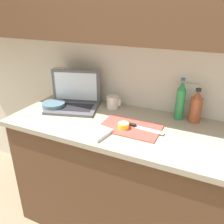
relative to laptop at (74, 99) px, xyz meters
name	(u,v)px	position (x,y,z in m)	size (l,w,h in m)	color
wall_back	(178,20)	(0.71, 0.15, 0.58)	(5.20, 0.38, 2.60)	silver
counter_unit	(156,187)	(0.73, -0.11, -0.51)	(2.08, 0.65, 0.91)	brown
laptop	(74,99)	(0.00, 0.00, 0.00)	(0.44, 0.36, 0.28)	#515156
cutting_board	(130,128)	(0.53, -0.15, -0.06)	(0.39, 0.24, 0.01)	#D1473D
knife	(134,125)	(0.55, -0.13, -0.05)	(0.30, 0.05, 0.02)	silver
lemon_half_cut	(123,125)	(0.49, -0.18, -0.04)	(0.07, 0.07, 0.04)	yellow
bottle_green_soda	(196,107)	(0.89, 0.14, 0.04)	(0.08, 0.08, 0.24)	#A34C2D
bottle_oil_tall	(180,101)	(0.78, 0.14, 0.07)	(0.06, 0.06, 0.29)	#2D934C
measuring_cup	(113,102)	(0.28, 0.12, -0.02)	(0.12, 0.10, 0.09)	silver
bowl_white	(54,106)	(-0.13, -0.09, -0.04)	(0.17, 0.17, 0.05)	slate
paper_towel_roll	(61,84)	(-0.20, 0.12, 0.07)	(0.10, 0.10, 0.26)	white
dish_towel	(91,131)	(0.33, -0.30, -0.05)	(0.22, 0.16, 0.02)	white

